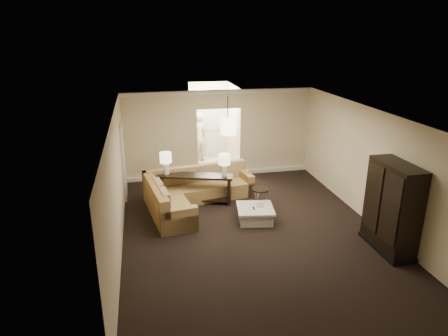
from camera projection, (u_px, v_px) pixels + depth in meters
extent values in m
plane|color=black|center=(252.00, 231.00, 9.52)|extent=(8.00, 8.00, 0.00)
cube|color=beige|center=(219.00, 134.00, 12.75)|extent=(6.00, 0.04, 2.80)
cube|color=beige|center=(334.00, 278.00, 5.36)|extent=(6.00, 0.04, 2.80)
cube|color=beige|center=(117.00, 187.00, 8.48)|extent=(0.04, 8.00, 2.80)
cube|color=beige|center=(373.00, 168.00, 9.63)|extent=(0.04, 8.00, 2.80)
cube|color=white|center=(254.00, 116.00, 8.59)|extent=(6.00, 8.00, 0.02)
cube|color=silver|center=(219.00, 92.00, 12.27)|extent=(6.00, 0.10, 0.12)
cube|color=silver|center=(219.00, 174.00, 13.15)|extent=(6.00, 0.10, 0.12)
cube|color=silver|center=(124.00, 162.00, 11.18)|extent=(0.05, 0.90, 2.10)
cube|color=silver|center=(214.00, 165.00, 14.14)|extent=(1.40, 2.00, 0.01)
cube|color=#F8EACB|center=(193.00, 128.00, 13.54)|extent=(0.04, 2.00, 2.80)
cube|color=#F8EACB|center=(233.00, 126.00, 13.81)|extent=(0.04, 2.00, 2.80)
cube|color=#F8EACB|center=(209.00, 120.00, 14.60)|extent=(1.40, 0.04, 2.80)
cube|color=silver|center=(209.00, 130.00, 14.69)|extent=(0.90, 0.05, 2.10)
cube|color=brown|center=(200.00, 192.00, 11.30)|extent=(3.12, 1.36, 0.42)
cube|color=brown|center=(173.00, 214.00, 9.93)|extent=(1.11, 1.53, 0.42)
cube|color=brown|center=(196.00, 173.00, 11.45)|extent=(3.02, 0.71, 0.46)
cube|color=brown|center=(155.00, 192.00, 10.11)|extent=(0.61, 2.42, 0.46)
cube|color=brown|center=(245.00, 182.00, 11.74)|extent=(0.34, 0.93, 0.62)
cube|color=brown|center=(179.00, 221.00, 9.36)|extent=(0.93, 0.34, 0.62)
cube|color=#A38A57|center=(158.00, 178.00, 11.03)|extent=(0.64, 0.26, 0.46)
cube|color=#A38A57|center=(184.00, 175.00, 11.28)|extent=(0.64, 0.26, 0.46)
cube|color=#A38A57|center=(210.00, 171.00, 11.53)|extent=(0.64, 0.26, 0.46)
cube|color=#A38A57|center=(234.00, 168.00, 11.78)|extent=(0.64, 0.26, 0.46)
cube|color=#A38A57|center=(159.00, 189.00, 10.24)|extent=(0.25, 0.62, 0.46)
cube|color=#A38A57|center=(165.00, 200.00, 9.62)|extent=(0.25, 0.62, 0.46)
cube|color=beige|center=(255.00, 215.00, 10.01)|extent=(0.92, 0.92, 0.30)
cube|color=beige|center=(255.00, 208.00, 9.96)|extent=(1.02, 1.02, 0.05)
cube|color=black|center=(254.00, 208.00, 9.90)|extent=(0.07, 0.15, 0.02)
cube|color=beige|center=(260.00, 205.00, 10.08)|extent=(0.24, 0.29, 0.01)
cube|color=black|center=(195.00, 176.00, 10.91)|extent=(2.12, 1.06, 0.06)
cube|color=black|center=(162.00, 188.00, 11.12)|extent=(0.20, 0.43, 0.75)
cube|color=black|center=(229.00, 190.00, 10.95)|extent=(0.20, 0.43, 0.75)
cube|color=black|center=(196.00, 198.00, 11.12)|extent=(2.01, 0.99, 0.04)
cube|color=black|center=(392.00, 207.00, 8.46)|extent=(0.54, 1.31, 1.97)
cube|color=black|center=(390.00, 209.00, 8.06)|extent=(0.03, 0.58, 1.50)
cube|color=black|center=(373.00, 196.00, 8.67)|extent=(0.03, 0.58, 1.50)
cube|color=black|center=(386.00, 246.00, 8.77)|extent=(0.58, 1.37, 0.09)
cylinder|color=black|center=(260.00, 189.00, 10.55)|extent=(0.46, 0.46, 0.04)
torus|color=silver|center=(260.00, 205.00, 10.70)|extent=(0.38, 0.38, 0.03)
cylinder|color=silver|center=(267.00, 199.00, 10.66)|extent=(0.03, 0.03, 0.54)
cylinder|color=silver|center=(256.00, 197.00, 10.78)|extent=(0.03, 0.03, 0.54)
cylinder|color=silver|center=(258.00, 202.00, 10.49)|extent=(0.03, 0.03, 0.54)
cylinder|color=white|center=(166.00, 168.00, 10.91)|extent=(0.15, 0.15, 0.33)
cylinder|color=#FFEFBF|center=(166.00, 158.00, 10.81)|extent=(0.32, 0.32, 0.28)
cylinder|color=white|center=(224.00, 170.00, 10.77)|extent=(0.15, 0.15, 0.33)
cylinder|color=#FFEFBF|center=(224.00, 159.00, 10.67)|extent=(0.32, 0.32, 0.28)
cylinder|color=black|center=(228.00, 107.00, 11.19)|extent=(0.02, 0.02, 0.60)
cube|color=#FFF0C6|center=(228.00, 126.00, 11.37)|extent=(0.38, 0.38, 0.48)
imported|color=beige|center=(198.00, 134.00, 14.27)|extent=(0.84, 0.69, 2.00)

